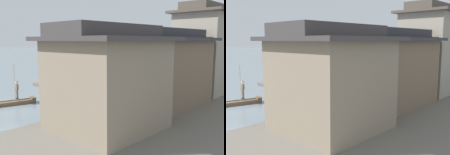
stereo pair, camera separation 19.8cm
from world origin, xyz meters
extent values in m
plane|color=slate|center=(0.00, 0.00, 0.00)|extent=(400.00, 400.00, 0.00)
cube|color=brown|center=(-0.80, 0.58, 0.14)|extent=(2.15, 4.88, 0.27)
cube|color=brown|center=(-0.24, 2.75, 0.39)|extent=(0.96, 0.57, 0.24)
cube|color=brown|center=(-0.35, 0.47, 0.31)|extent=(1.14, 4.17, 0.08)
cube|color=brown|center=(-1.24, 0.69, 0.31)|extent=(1.14, 4.17, 0.08)
cube|color=black|center=(-0.51, 1.35, 0.54)|extent=(0.13, 0.23, 0.05)
cylinder|color=#4C473D|center=(-0.50, 1.39, 0.95)|extent=(0.11, 0.11, 0.78)
cube|color=black|center=(-0.68, 1.37, 0.54)|extent=(0.13, 0.23, 0.05)
cylinder|color=#4C473D|center=(-0.68, 1.41, 0.95)|extent=(0.11, 0.11, 0.78)
cube|color=#665B4C|center=(-0.59, 1.40, 1.60)|extent=(0.35, 0.25, 0.52)
cylinder|color=#665B4C|center=(-0.39, 1.31, 1.53)|extent=(0.08, 0.08, 0.56)
cylinder|color=#665B4C|center=(-0.81, 1.37, 1.53)|extent=(0.08, 0.08, 0.56)
sphere|color=#DBB28E|center=(-0.59, 1.40, 2.00)|extent=(0.20, 0.20, 0.20)
sphere|color=black|center=(-0.59, 1.41, 2.02)|extent=(0.18, 0.18, 0.18)
cylinder|color=tan|center=(-0.90, 1.35, 2.05)|extent=(0.04, 0.04, 3.00)
cube|color=brown|center=(5.72, 25.44, 0.12)|extent=(1.88, 4.80, 0.23)
cube|color=brown|center=(6.18, 27.60, 0.34)|extent=(0.88, 0.52, 0.21)
cube|color=brown|center=(5.26, 23.28, 0.34)|extent=(0.88, 0.52, 0.21)
cube|color=brown|center=(5.31, 25.53, 0.27)|extent=(0.96, 4.14, 0.08)
cube|color=brown|center=(6.13, 25.35, 0.27)|extent=(0.96, 4.14, 0.08)
ellipsoid|color=olive|center=(5.72, 25.44, 0.46)|extent=(1.05, 1.30, 0.45)
cube|color=#33281E|center=(5.43, 5.14, 0.14)|extent=(1.95, 4.21, 0.27)
cube|color=#33281E|center=(4.97, 6.98, 0.40)|extent=(0.96, 0.57, 0.25)
cube|color=#33281E|center=(5.88, 3.29, 0.40)|extent=(0.96, 0.57, 0.25)
cube|color=#33281E|center=(4.98, 5.03, 0.31)|extent=(0.94, 3.51, 0.08)
cube|color=#33281E|center=(5.88, 5.25, 0.31)|extent=(0.94, 3.51, 0.08)
ellipsoid|color=brown|center=(5.43, 5.14, 0.52)|extent=(1.18, 1.44, 0.50)
cube|color=#33281E|center=(-1.46, 36.63, 0.15)|extent=(3.74, 2.73, 0.29)
cube|color=#33281E|center=(0.02, 35.81, 0.43)|extent=(0.78, 1.01, 0.26)
cube|color=#33281E|center=(-2.94, 37.46, 0.43)|extent=(0.78, 1.01, 0.26)
cube|color=#33281E|center=(-1.22, 37.06, 0.33)|extent=(2.82, 1.63, 0.08)
cube|color=#33281E|center=(-1.70, 36.20, 0.33)|extent=(2.82, 1.63, 0.08)
ellipsoid|color=#4C6B42|center=(-1.46, 36.63, 0.56)|extent=(1.64, 1.49, 0.53)
cube|color=#423328|center=(-1.78, 44.41, 0.13)|extent=(1.79, 3.59, 0.26)
cube|color=#423328|center=(-2.17, 42.88, 0.38)|extent=(0.93, 0.56, 0.23)
cube|color=#423328|center=(-1.40, 45.94, 0.38)|extent=(0.93, 0.56, 0.23)
cube|color=#423328|center=(-1.35, 44.30, 0.30)|extent=(0.80, 2.88, 0.08)
cube|color=#423328|center=(-2.21, 44.52, 0.30)|extent=(0.80, 2.88, 0.08)
cube|color=brown|center=(5.17, 36.55, 0.13)|extent=(1.28, 4.11, 0.25)
cube|color=brown|center=(5.36, 34.69, 0.36)|extent=(0.81, 0.44, 0.23)
cube|color=brown|center=(4.78, 36.51, 0.29)|extent=(0.44, 3.53, 0.08)
cube|color=#423328|center=(5.25, 31.76, 0.14)|extent=(1.43, 3.93, 0.27)
cube|color=#423328|center=(5.52, 33.52, 0.40)|extent=(0.81, 0.47, 0.25)
cube|color=#423328|center=(4.97, 30.01, 0.40)|extent=(0.81, 0.47, 0.25)
cube|color=#423328|center=(4.86, 31.82, 0.31)|extent=(0.59, 3.32, 0.08)
cube|color=#423328|center=(5.63, 31.70, 0.31)|extent=(0.59, 3.32, 0.08)
cube|color=gray|center=(11.03, 1.25, 3.18)|extent=(5.58, 5.68, 5.20)
cube|color=#6E6151|center=(7.89, 1.25, 3.18)|extent=(0.70, 5.68, 0.16)
cube|color=#3D3838|center=(11.03, 1.25, 5.90)|extent=(6.48, 6.58, 0.24)
cube|color=#3D3838|center=(11.03, 1.25, 6.37)|extent=(3.35, 6.58, 0.70)
cube|color=#75604C|center=(10.57, 8.46, 3.18)|extent=(4.67, 7.46, 5.20)
cube|color=brown|center=(7.89, 8.46, 3.18)|extent=(0.70, 7.46, 0.16)
cube|color=#2D2D33|center=(10.57, 8.46, 5.90)|extent=(5.57, 8.36, 0.24)
cube|color=#2D2D33|center=(10.57, 8.46, 6.37)|extent=(2.80, 8.36, 0.70)
cube|color=gray|center=(10.49, 16.45, 4.48)|extent=(4.50, 6.72, 7.80)
cube|color=gray|center=(7.89, 16.45, 3.18)|extent=(0.70, 6.72, 0.16)
cube|color=gray|center=(7.89, 16.45, 5.78)|extent=(0.70, 6.72, 0.16)
cube|color=#4C4238|center=(10.49, 16.45, 8.50)|extent=(5.40, 7.62, 0.24)
cube|color=#4C4238|center=(10.49, 16.45, 8.97)|extent=(2.70, 7.62, 0.70)
cube|color=#6E6151|center=(7.89, 24.58, 3.18)|extent=(0.70, 6.73, 0.16)
cube|color=#6E6151|center=(7.89, 24.58, 5.78)|extent=(0.70, 6.73, 0.16)
camera|label=1|loc=(21.60, -9.52, 5.82)|focal=41.48mm
camera|label=2|loc=(21.75, -9.39, 5.82)|focal=41.48mm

